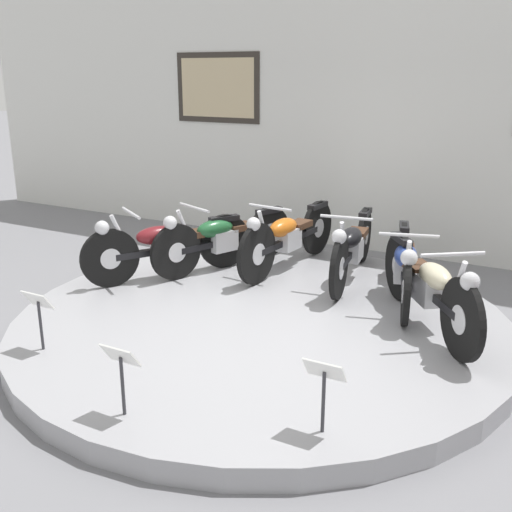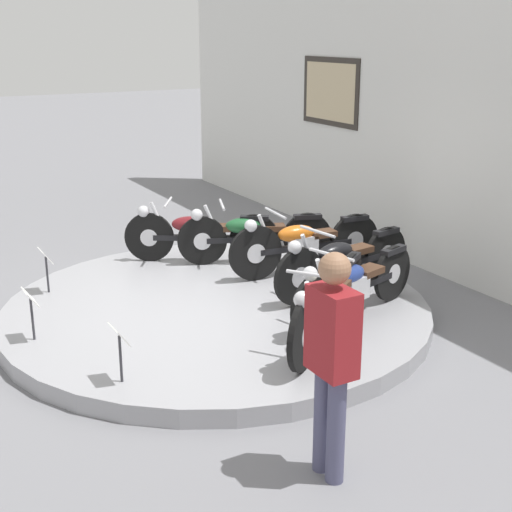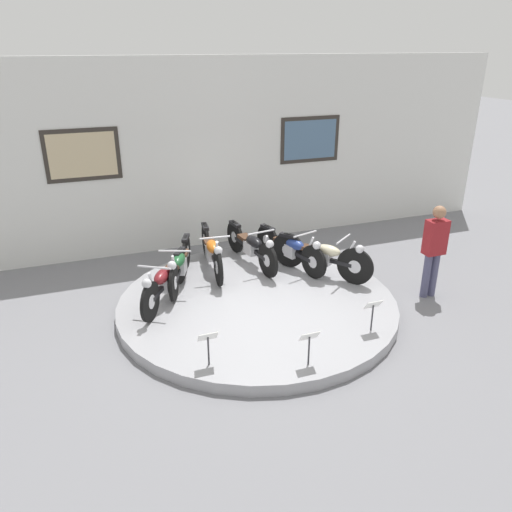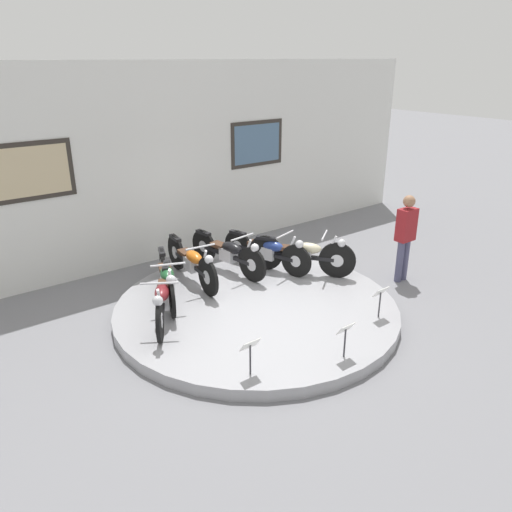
{
  "view_description": "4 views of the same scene",
  "coord_description": "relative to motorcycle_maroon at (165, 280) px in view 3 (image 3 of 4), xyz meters",
  "views": [
    {
      "loc": [
        2.46,
        -4.64,
        2.38
      ],
      "look_at": [
        -0.16,
        0.18,
        0.69
      ],
      "focal_mm": 42.0,
      "sensor_mm": 36.0,
      "label": 1
    },
    {
      "loc": [
        6.54,
        -3.19,
        3.01
      ],
      "look_at": [
        0.15,
        0.41,
        0.69
      ],
      "focal_mm": 50.0,
      "sensor_mm": 36.0,
      "label": 2
    },
    {
      "loc": [
        -2.56,
        -6.92,
        4.12
      ],
      "look_at": [
        0.12,
        0.37,
        0.79
      ],
      "focal_mm": 35.0,
      "sensor_mm": 36.0,
      "label": 3
    },
    {
      "loc": [
        -4.43,
        -5.83,
        3.95
      ],
      "look_at": [
        0.29,
        0.39,
        0.83
      ],
      "focal_mm": 35.0,
      "sensor_mm": 36.0,
      "label": 4
    }
  ],
  "objects": [
    {
      "name": "ground_plane",
      "position": [
        1.43,
        -0.46,
        -0.56
      ],
      "size": [
        60.0,
        60.0,
        0.0
      ],
      "primitive_type": "plane",
      "color": "slate"
    },
    {
      "name": "display_platform",
      "position": [
        1.43,
        -0.46,
        -0.47
      ],
      "size": [
        4.62,
        4.62,
        0.18
      ],
      "primitive_type": "cylinder",
      "color": "#99999E",
      "rests_on": "ground_plane"
    },
    {
      "name": "back_wall",
      "position": [
        1.43,
        2.78,
        1.39
      ],
      "size": [
        14.0,
        0.22,
        3.91
      ],
      "color": "silver",
      "rests_on": "ground_plane"
    },
    {
      "name": "motorcycle_maroon",
      "position": [
        0.0,
        0.0,
        0.0
      ],
      "size": [
        1.1,
        1.71,
        0.79
      ],
      "color": "black",
      "rests_on": "display_platform"
    },
    {
      "name": "motorcycle_green",
      "position": [
        0.37,
        0.58,
        -0.0
      ],
      "size": [
        0.8,
        1.86,
        0.79
      ],
      "color": "black",
      "rests_on": "display_platform"
    },
    {
      "name": "motorcycle_orange",
      "position": [
        1.04,
        0.92,
        0.02
      ],
      "size": [
        0.54,
        2.02,
        0.81
      ],
      "color": "black",
      "rests_on": "display_platform"
    },
    {
      "name": "motorcycle_black",
      "position": [
        1.83,
        0.92,
        0.0
      ],
      "size": [
        0.54,
        1.98,
        0.8
      ],
      "color": "black",
      "rests_on": "display_platform"
    },
    {
      "name": "motorcycle_blue",
      "position": [
        2.49,
        0.58,
        -0.01
      ],
      "size": [
        0.69,
        1.9,
        0.79
      ],
      "color": "black",
      "rests_on": "display_platform"
    },
    {
      "name": "motorcycle_cream",
      "position": [
        2.87,
        0.0,
        0.02
      ],
      "size": [
        1.24,
        1.66,
        0.81
      ],
      "color": "black",
      "rests_on": "display_platform"
    },
    {
      "name": "info_placard_front_left",
      "position": [
        0.19,
        -1.97,
        -0.02
      ],
      "size": [
        0.26,
        0.11,
        0.51
      ],
      "color": "#333338",
      "rests_on": "display_platform"
    },
    {
      "name": "info_placard_front_centre",
      "position": [
        1.43,
        -2.42,
        -0.02
      ],
      "size": [
        0.26,
        0.11,
        0.51
      ],
      "color": "#333338",
      "rests_on": "display_platform"
    },
    {
      "name": "info_placard_front_right",
      "position": [
        2.68,
        -1.97,
        -0.02
      ],
      "size": [
        0.26,
        0.11,
        0.51
      ],
      "color": "#333338",
      "rests_on": "display_platform"
    },
    {
      "name": "visitor_standing",
      "position": [
        4.42,
        -1.06,
        0.37
      ],
      "size": [
        0.36,
        0.22,
        1.66
      ],
      "color": "#4C4C6B",
      "rests_on": "ground_plane"
    }
  ]
}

